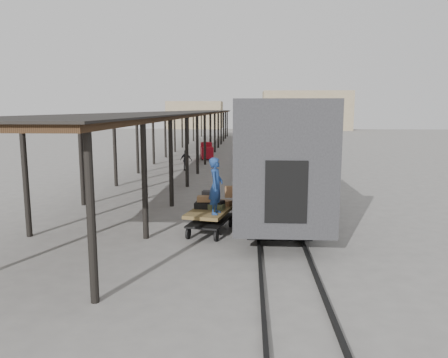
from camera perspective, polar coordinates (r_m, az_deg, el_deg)
ground at (r=16.95m, az=-4.09°, el=-5.84°), size 160.00×160.00×0.00m
train at (r=50.07m, az=4.54°, el=7.21°), size 3.45×76.01×4.01m
canopy at (r=40.61m, az=-4.59°, el=8.61°), size 4.90×64.30×4.15m
rails at (r=50.43m, az=4.51°, el=4.22°), size 1.54×150.00×0.12m
building_far at (r=94.98m, az=10.60°, el=8.78°), size 18.00×10.00×8.00m
building_left at (r=98.99m, az=-3.78°, el=8.35°), size 12.00×8.00×6.00m
baggage_cart at (r=15.57m, az=-1.78°, el=-4.71°), size 1.73×2.61×0.86m
suitcase_stack at (r=15.84m, az=-1.82°, el=-2.97°), size 1.34×1.17×0.57m
luggage_tug at (r=38.14m, az=-2.27°, el=3.59°), size 1.32×1.83×1.48m
porter at (r=14.67m, az=-1.06°, el=-0.90°), size 0.56×0.76×1.92m
pedestrian at (r=31.20m, az=-4.97°, el=2.47°), size 0.97×0.64×1.53m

